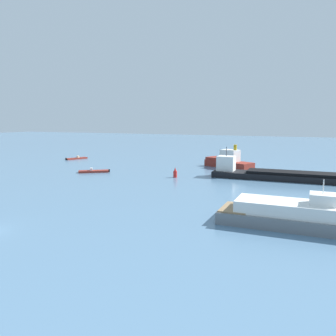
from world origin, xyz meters
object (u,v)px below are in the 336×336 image
at_px(tugboat, 228,161).
at_px(fishing_skiff, 94,171).
at_px(white_riverboat, 299,215).
at_px(small_motorboat, 77,158).
at_px(cargo_barge, 299,176).
at_px(channel_buoy_red, 175,173).

height_order(tugboat, fishing_skiff, tugboat).
height_order(white_riverboat, fishing_skiff, white_riverboat).
distance_m(tugboat, fishing_skiff, 29.72).
relative_size(tugboat, small_motorboat, 2.02).
bearing_deg(white_riverboat, fishing_skiff, 152.46).
distance_m(tugboat, cargo_barge, 19.46).
xyz_separation_m(small_motorboat, channel_buoy_red, (35.81, -16.12, 0.59)).
distance_m(white_riverboat, cargo_barge, 27.86).
bearing_deg(small_motorboat, cargo_barge, -10.42).
bearing_deg(tugboat, cargo_barge, -36.37).
distance_m(fishing_skiff, channel_buoy_red, 17.65).
xyz_separation_m(cargo_barge, channel_buoy_red, (-21.48, -5.58, -0.07)).
relative_size(white_riverboat, cargo_barge, 0.50).
height_order(fishing_skiff, channel_buoy_red, channel_buoy_red).
relative_size(white_riverboat, fishing_skiff, 2.75).
bearing_deg(white_riverboat, small_motorboat, 146.81).
bearing_deg(cargo_barge, tugboat, 143.63).
distance_m(tugboat, small_motorboat, 41.65).
distance_m(white_riverboat, fishing_skiff, 45.62).
height_order(white_riverboat, channel_buoy_red, white_riverboat).
xyz_separation_m(cargo_barge, fishing_skiff, (-39.08, -6.73, -0.65)).
xyz_separation_m(fishing_skiff, channel_buoy_red, (17.60, 1.15, 0.58)).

